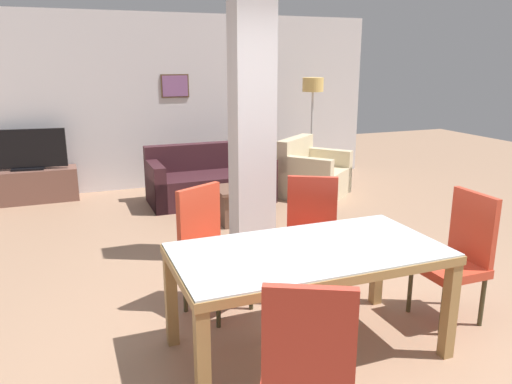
% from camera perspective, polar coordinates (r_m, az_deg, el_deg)
% --- Properties ---
extents(ground_plane, '(18.00, 18.00, 0.00)m').
position_cam_1_polar(ground_plane, '(3.76, 5.72, -17.43)').
color(ground_plane, '#9E795E').
extents(back_wall, '(7.20, 0.09, 2.70)m').
position_cam_1_polar(back_wall, '(8.12, -10.81, 10.05)').
color(back_wall, silver).
rests_on(back_wall, ground_plane).
extents(divider_pillar, '(0.40, 0.31, 2.70)m').
position_cam_1_polar(divider_pillar, '(4.98, -0.46, 7.34)').
color(divider_pillar, silver).
rests_on(divider_pillar, ground_plane).
extents(dining_table, '(1.84, 0.95, 0.77)m').
position_cam_1_polar(dining_table, '(3.47, 5.99, -8.71)').
color(dining_table, '#9D7643').
rests_on(dining_table, ground_plane).
extents(dining_chair_head_right, '(0.46, 0.46, 1.02)m').
position_cam_1_polar(dining_chair_head_right, '(4.22, 22.11, -6.45)').
color(dining_chair_head_right, '#C63E28').
rests_on(dining_chair_head_right, ground_plane).
extents(dining_chair_far_left, '(0.62, 0.62, 1.02)m').
position_cam_1_polar(dining_chair_far_left, '(4.08, -5.29, -6.10)').
color(dining_chair_far_left, '#CA4027').
rests_on(dining_chair_far_left, ground_plane).
extents(dining_chair_near_left, '(0.62, 0.62, 1.02)m').
position_cam_1_polar(dining_chair_near_left, '(2.63, 5.92, -18.94)').
color(dining_chair_near_left, red).
rests_on(dining_chair_near_left, ground_plane).
extents(dining_chair_far_right, '(0.62, 0.62, 1.02)m').
position_cam_1_polar(dining_chair_far_right, '(4.38, 6.32, -4.63)').
color(dining_chair_far_right, red).
rests_on(dining_chair_far_right, ground_plane).
extents(sofa, '(1.75, 0.85, 0.81)m').
position_cam_1_polar(sofa, '(7.28, -5.32, 1.18)').
color(sofa, '#3C1C22').
rests_on(sofa, ground_plane).
extents(armchair, '(1.27, 1.26, 0.86)m').
position_cam_1_polar(armchair, '(7.62, 6.42, 1.86)').
color(armchair, beige).
rests_on(armchair, ground_plane).
extents(coffee_table, '(0.67, 0.54, 0.45)m').
position_cam_1_polar(coffee_table, '(6.32, -1.68, -1.37)').
color(coffee_table, brown).
rests_on(coffee_table, ground_plane).
extents(bottle, '(0.06, 0.06, 0.28)m').
position_cam_1_polar(bottle, '(6.27, -0.56, 1.57)').
color(bottle, '#4C2D14').
rests_on(bottle, coffee_table).
extents(tv_stand, '(1.30, 0.40, 0.48)m').
position_cam_1_polar(tv_stand, '(7.89, -24.38, 0.64)').
color(tv_stand, brown).
rests_on(tv_stand, ground_plane).
extents(tv_screen, '(1.08, 0.25, 0.58)m').
position_cam_1_polar(tv_screen, '(7.79, -24.79, 4.36)').
color(tv_screen, black).
rests_on(tv_screen, tv_stand).
extents(floor_lamp, '(0.34, 0.34, 1.72)m').
position_cam_1_polar(floor_lamp, '(8.22, 6.50, 10.99)').
color(floor_lamp, '#B7B7BC').
rests_on(floor_lamp, ground_plane).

